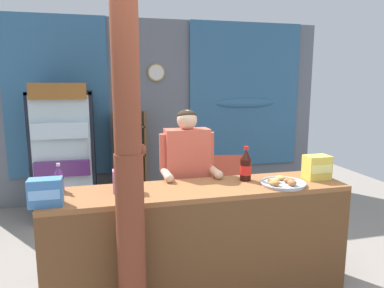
% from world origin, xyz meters
% --- Properties ---
extents(ground_plane, '(8.27, 8.27, 0.00)m').
position_xyz_m(ground_plane, '(0.00, 1.27, 0.00)').
color(ground_plane, gray).
extents(back_wall_curtained, '(5.29, 0.22, 2.76)m').
position_xyz_m(back_wall_curtained, '(0.03, 3.23, 1.41)').
color(back_wall_curtained, slate).
rests_on(back_wall_curtained, ground).
extents(stall_counter, '(2.49, 0.57, 0.96)m').
position_xyz_m(stall_counter, '(-0.10, 0.34, 0.58)').
color(stall_counter, '#935B33').
rests_on(stall_counter, ground).
extents(timber_post, '(0.21, 0.19, 2.73)m').
position_xyz_m(timber_post, '(-0.70, 0.01, 1.31)').
color(timber_post, brown).
rests_on(timber_post, ground).
extents(drink_fridge, '(0.79, 0.71, 1.82)m').
position_xyz_m(drink_fridge, '(-1.37, 2.65, 1.01)').
color(drink_fridge, black).
rests_on(drink_fridge, ground).
extents(bottle_shelf_rack, '(0.48, 0.28, 1.39)m').
position_xyz_m(bottle_shelf_rack, '(-0.48, 2.94, 0.72)').
color(bottle_shelf_rack, brown).
rests_on(bottle_shelf_rack, ground).
extents(plastic_lawn_chair, '(0.52, 0.52, 0.86)m').
position_xyz_m(plastic_lawn_chair, '(0.77, 2.21, 0.49)').
color(plastic_lawn_chair, '#E5563D').
rests_on(plastic_lawn_chair, ground).
extents(shopkeeper, '(0.53, 0.42, 1.57)m').
position_xyz_m(shopkeeper, '(-0.09, 0.91, 0.99)').
color(shopkeeper, '#28282D').
rests_on(shopkeeper, ground).
extents(soda_bottle_cola, '(0.10, 0.10, 0.31)m').
position_xyz_m(soda_bottle_cola, '(0.35, 0.55, 1.09)').
color(soda_bottle_cola, black).
rests_on(soda_bottle_cola, stall_counter).
extents(soda_bottle_grape_soda, '(0.07, 0.07, 0.23)m').
position_xyz_m(soda_bottle_grape_soda, '(-1.21, 0.62, 1.06)').
color(soda_bottle_grape_soda, '#56286B').
rests_on(soda_bottle_grape_soda, stall_counter).
extents(snack_box_wafer, '(0.18, 0.11, 0.18)m').
position_xyz_m(snack_box_wafer, '(-0.71, 0.48, 1.05)').
color(snack_box_wafer, '#B76699').
rests_on(snack_box_wafer, stall_counter).
extents(snack_box_biscuit, '(0.23, 0.14, 0.20)m').
position_xyz_m(snack_box_biscuit, '(-1.27, 0.28, 1.06)').
color(snack_box_biscuit, '#3D75B7').
rests_on(snack_box_biscuit, stall_counter).
extents(snack_box_instant_noodle, '(0.22, 0.16, 0.21)m').
position_xyz_m(snack_box_instant_noodle, '(1.00, 0.44, 1.07)').
color(snack_box_instant_noodle, '#EAD14C').
rests_on(snack_box_instant_noodle, stall_counter).
extents(pastry_tray, '(0.38, 0.38, 0.07)m').
position_xyz_m(pastry_tray, '(0.60, 0.33, 0.99)').
color(pastry_tray, '#BCBCC1').
rests_on(pastry_tray, stall_counter).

